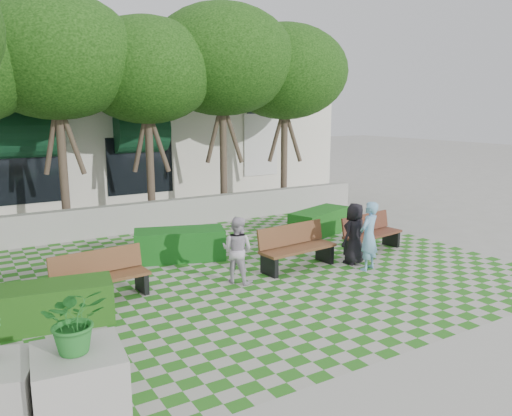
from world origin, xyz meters
TOP-DOWN VIEW (x-y plane):
  - ground at (0.00, 0.00)m, footprint 90.00×90.00m
  - lawn at (0.00, 1.00)m, footprint 12.00×12.00m
  - sidewalk_south at (0.00, -4.70)m, footprint 16.00×2.00m
  - retaining_wall at (0.00, 6.20)m, footprint 15.00×0.36m
  - bench_east at (3.73, 0.86)m, footprint 1.93×0.87m
  - bench_mid at (1.14, 0.70)m, footprint 2.02×0.83m
  - bench_west at (-3.41, 1.06)m, footprint 1.92×0.77m
  - hedge_east at (3.67, 3.00)m, footprint 2.32×1.53m
  - hedge_midleft at (-0.99, 2.77)m, footprint 2.40×1.55m
  - hedge_west at (-4.49, 0.30)m, footprint 2.25×1.20m
  - planter_front at (-4.67, -3.02)m, footprint 1.11×1.11m
  - person_blue at (2.51, -0.31)m, footprint 0.70×0.57m
  - person_dark at (2.56, 0.23)m, footprint 0.83×0.64m
  - person_white at (-0.57, 0.53)m, footprint 0.88×0.91m
  - tree_row at (-1.86, 5.95)m, footprint 17.70×13.40m
  - building at (0.93, 14.08)m, footprint 18.00×8.92m

SIDE VIEW (x-z plane):
  - ground at x=0.00m, z-range 0.00..0.00m
  - sidewalk_south at x=0.00m, z-range 0.00..0.01m
  - lawn at x=0.00m, z-range 0.01..0.01m
  - hedge_west at x=-4.49m, z-range 0.00..0.75m
  - hedge_east at x=3.67m, z-range 0.00..0.75m
  - hedge_midleft at x=-0.99m, z-range 0.00..0.78m
  - retaining_wall at x=0.00m, z-range 0.00..0.90m
  - bench_east at x=3.73m, z-range -0.02..0.96m
  - bench_west at x=-3.41m, z-range -0.02..0.97m
  - bench_mid at x=1.14m, z-range -0.02..1.02m
  - planter_front at x=-4.67m, z-range -0.17..1.63m
  - person_white at x=-0.57m, z-range 0.00..1.48m
  - person_dark at x=2.56m, z-range 0.00..1.52m
  - person_blue at x=2.51m, z-range 0.00..1.65m
  - building at x=0.93m, z-range -0.06..5.09m
  - tree_row at x=-1.86m, z-range 1.47..8.88m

